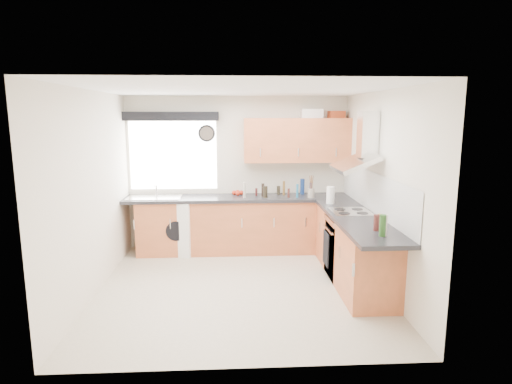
{
  "coord_description": "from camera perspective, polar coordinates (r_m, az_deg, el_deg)",
  "views": [
    {
      "loc": [
        -0.08,
        -5.23,
        2.2
      ],
      "look_at": [
        0.25,
        0.85,
        1.1
      ],
      "focal_mm": 30.0,
      "sensor_mm": 36.0,
      "label": 1
    }
  ],
  "objects": [
    {
      "name": "base_cab_back",
      "position": [
        6.97,
        -3.18,
        -4.49
      ],
      "size": [
        3.0,
        0.58,
        0.86
      ],
      "primitive_type": "cube",
      "color": "#AE5832",
      "rests_on": "ground_plane"
    },
    {
      "name": "sink",
      "position": [
        6.96,
        -13.41,
        -0.39
      ],
      "size": [
        0.84,
        0.46,
        0.1
      ],
      "primitive_type": null,
      "color": "silver",
      "rests_on": "worktop_back"
    },
    {
      "name": "upper_cabinets",
      "position": [
        6.94,
        5.47,
        6.89
      ],
      "size": [
        1.7,
        0.35,
        0.7
      ],
      "primitive_type": "cube",
      "color": "#AE5832",
      "rests_on": "wall_back"
    },
    {
      "name": "tomato_cluster",
      "position": [
        6.99,
        -2.46,
        -0.09
      ],
      "size": [
        0.19,
        0.19,
        0.07
      ],
      "primitive_type": null,
      "rotation": [
        0.0,
        0.0,
        0.24
      ],
      "color": "red",
      "rests_on": "worktop_back"
    },
    {
      "name": "jar_5",
      "position": [
        6.74,
        1.24,
        -0.01
      ],
      "size": [
        0.07,
        0.07,
        0.18
      ],
      "primitive_type": "cylinder",
      "color": "black",
      "rests_on": "worktop_back"
    },
    {
      "name": "washing_machine",
      "position": [
        7.03,
        -10.32,
        -4.51
      ],
      "size": [
        0.72,
        0.7,
        0.86
      ],
      "primitive_type": "cube",
      "rotation": [
        0.0,
        0.0,
        -0.27
      ],
      "color": "white",
      "rests_on": "ground_plane"
    },
    {
      "name": "wall_right",
      "position": [
        5.64,
        16.43,
        0.12
      ],
      "size": [
        0.02,
        3.6,
        2.5
      ],
      "primitive_type": "cube",
      "color": "silver",
      "rests_on": "ground_plane"
    },
    {
      "name": "bottle_3",
      "position": [
        4.82,
        16.72,
        -4.28
      ],
      "size": [
        0.07,
        0.07,
        0.23
      ],
      "primitive_type": "cylinder",
      "color": "#B0A596",
      "rests_on": "worktop_right"
    },
    {
      "name": "bottle_2",
      "position": [
        5.11,
        16.15,
        -3.79
      ],
      "size": [
        0.05,
        0.05,
        0.18
      ],
      "primitive_type": "cylinder",
      "color": "olive",
      "rests_on": "worktop_right"
    },
    {
      "name": "jar_2",
      "position": [
        6.91,
        0.04,
        0.0
      ],
      "size": [
        0.04,
        0.04,
        0.12
      ],
      "primitive_type": "cylinder",
      "color": "#3E1716",
      "rests_on": "worktop_back"
    },
    {
      "name": "jar_3",
      "position": [
        6.81,
        7.29,
        0.25
      ],
      "size": [
        0.04,
        0.04,
        0.24
      ],
      "primitive_type": "cylinder",
      "color": "#131642",
      "rests_on": "worktop_back"
    },
    {
      "name": "window_blind",
      "position": [
        7.0,
        -11.25,
        9.89
      ],
      "size": [
        1.5,
        0.18,
        0.14
      ],
      "primitive_type": "cube",
      "color": "black",
      "rests_on": "wall_back"
    },
    {
      "name": "base_cab_right",
      "position": [
        5.88,
        12.85,
        -7.54
      ],
      "size": [
        0.58,
        2.1,
        0.86
      ],
      "primitive_type": "cube",
      "color": "#AE5832",
      "rests_on": "ground_plane"
    },
    {
      "name": "window",
      "position": [
        7.11,
        -10.97,
        4.81
      ],
      "size": [
        1.4,
        0.02,
        1.1
      ],
      "primitive_type": "cube",
      "color": "white",
      "rests_on": "wall_back"
    },
    {
      "name": "worktop_right",
      "position": [
        5.62,
        13.35,
        -3.58
      ],
      "size": [
        0.62,
        2.42,
        0.05
      ],
      "primitive_type": "cube",
      "color": "black",
      "rests_on": "base_cab_right"
    },
    {
      "name": "casserole",
      "position": [
        7.06,
        7.37,
        10.34
      ],
      "size": [
        0.35,
        0.26,
        0.14
      ],
      "primitive_type": "cube",
      "rotation": [
        0.0,
        0.0,
        0.03
      ],
      "color": "white",
      "rests_on": "upper_cabinets"
    },
    {
      "name": "kitchen_roll",
      "position": [
        6.38,
        9.9,
        -0.41
      ],
      "size": [
        0.13,
        0.13,
        0.25
      ],
      "primitive_type": "cylinder",
      "rotation": [
        0.0,
        0.0,
        -0.09
      ],
      "color": "white",
      "rests_on": "worktop_right"
    },
    {
      "name": "hob_plate",
      "position": [
        5.89,
        12.54,
        -2.58
      ],
      "size": [
        0.52,
        0.52,
        0.01
      ],
      "primitive_type": "cube",
      "color": "silver",
      "rests_on": "worktop_right"
    },
    {
      "name": "base_cab_corner",
      "position": [
        7.13,
        9.81,
        -4.27
      ],
      "size": [
        0.6,
        0.6,
        0.86
      ],
      "primitive_type": "cube",
      "color": "#AE5832",
      "rests_on": "ground_plane"
    },
    {
      "name": "worktop_back",
      "position": [
        6.86,
        -2.38,
        -0.82
      ],
      "size": [
        3.6,
        0.62,
        0.05
      ],
      "primitive_type": "cube",
      "color": "black",
      "rests_on": "base_cab_back"
    },
    {
      "name": "jar_8",
      "position": [
        6.98,
        3.74,
        0.53
      ],
      "size": [
        0.04,
        0.04,
        0.23
      ],
      "primitive_type": "cylinder",
      "color": "brown",
      "rests_on": "worktop_back"
    },
    {
      "name": "wall_clock",
      "position": [
        7.01,
        -6.61,
        7.78
      ],
      "size": [
        0.27,
        0.04,
        0.27
      ],
      "primitive_type": "cylinder",
      "rotation": [
        1.57,
        0.0,
        0.0
      ],
      "color": "black",
      "rests_on": "wall_back"
    },
    {
      "name": "jar_9",
      "position": [
        6.85,
        0.92,
        0.28
      ],
      "size": [
        0.05,
        0.05,
        0.21
      ],
      "primitive_type": "cylinder",
      "color": "black",
      "rests_on": "worktop_back"
    },
    {
      "name": "jar_0",
      "position": [
        6.73,
        -1.54,
        0.24
      ],
      "size": [
        0.04,
        0.04,
        0.24
      ],
      "primitive_type": "cylinder",
      "color": "#A8A18F",
      "rests_on": "worktop_back"
    },
    {
      "name": "extractor_hood",
      "position": [
        5.79,
        13.83,
        5.69
      ],
      "size": [
        0.52,
        0.78,
        0.66
      ],
      "primitive_type": null,
      "color": "silver",
      "rests_on": "wall_right"
    },
    {
      "name": "jar_7",
      "position": [
        7.09,
        6.2,
        0.74
      ],
      "size": [
        0.07,
        0.07,
        0.25
      ],
      "primitive_type": "cylinder",
      "color": "navy",
      "rests_on": "worktop_back"
    },
    {
      "name": "ground_plane",
      "position": [
        5.67,
        -2.1,
        -12.58
      ],
      "size": [
        3.6,
        3.6,
        0.0
      ],
      "primitive_type": "plane",
      "color": "beige"
    },
    {
      "name": "jar_1",
      "position": [
        6.78,
        4.37,
        -0.13
      ],
      "size": [
        0.04,
        0.04,
        0.14
      ],
      "primitive_type": "cylinder",
      "color": "#481F19",
      "rests_on": "worktop_back"
    },
    {
      "name": "wall_left",
      "position": [
        5.58,
        -20.99,
        -0.24
      ],
      "size": [
        0.02,
        3.6,
        2.5
      ],
      "primitive_type": "cube",
      "color": "silver",
      "rests_on": "ground_plane"
    },
    {
      "name": "jar_6",
      "position": [
        6.79,
        5.52,
        0.17
      ],
      "size": [
        0.04,
        0.04,
        0.21
      ],
      "primitive_type": "cylinder",
      "color": "#1D638C",
      "rests_on": "worktop_back"
    },
    {
      "name": "wall_front",
      "position": [
        3.56,
        -1.7,
        -5.25
      ],
      "size": [
        3.6,
        0.02,
        2.5
      ],
      "primitive_type": "cube",
      "color": "silver",
      "rests_on": "ground_plane"
    },
    {
      "name": "bottle_0",
      "position": [
        5.02,
        15.78,
        -3.97
      ],
      "size": [
        0.07,
        0.07,
        0.18
      ],
      "primitive_type": "cylinder",
      "color": "#4D1F1B",
      "rests_on": "worktop_right"
    },
    {
      "name": "oven",
      "position": [
        6.02,
        12.36,
        -7.16
      ],
      "size": [
        0.56,
        0.58,
        0.85
      ],
      "primitive_type": "cube",
      "color": "black",
      "rests_on": "ground_plane"
    },
    {
      "name": "ceiling",
      "position": [
        5.24,
        -2.29,
        13.52
      ],
      "size": [
        3.6,
        3.6,
        0.02
      ],
      "primitive_type": "cube",
      "color": "white",
      "rests_on": "wall_back"
    },
    {
      "name": "utensil_pot",
      "position": [
        6.81,
        7.35,
        -0.15
      ],
      "size": [
        0.13,
        0.13,
        0.15
      ],
      "primitive_type": "cylinder",
      "rotation": [
        0.0,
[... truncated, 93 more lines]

